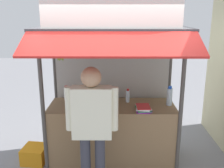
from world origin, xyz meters
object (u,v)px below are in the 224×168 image
object	(u,v)px
water_bottle_mid_right	(128,96)
banana_bunch_leftmost	(156,51)
water_bottle_far_right	(66,93)
vendor_person	(92,121)
water_bottle_front_right	(169,96)
magazine_stack_mid_left	(143,108)
water_bottle_front_left	(100,93)
plastic_crate	(35,154)
banana_bunch_inner_right	(60,54)
magazine_stack_left	(75,108)

from	to	relation	value
water_bottle_mid_right	banana_bunch_leftmost	world-z (taller)	banana_bunch_leftmost
water_bottle_far_right	vendor_person	distance (m)	1.18
water_bottle_mid_right	water_bottle_front_right	bearing A→B (deg)	-12.18
magazine_stack_mid_left	water_bottle_front_left	bearing A→B (deg)	146.24
banana_bunch_leftmost	plastic_crate	distance (m)	2.60
water_bottle_mid_right	magazine_stack_mid_left	xyz separation A→B (m)	(0.22, -0.37, -0.07)
banana_bunch_inner_right	plastic_crate	bearing A→B (deg)	144.61
water_bottle_front_left	magazine_stack_left	xyz separation A→B (m)	(-0.35, -0.43, -0.10)
water_bottle_front_right	vendor_person	distance (m)	1.42
magazine_stack_left	banana_bunch_leftmost	bearing A→B (deg)	-13.98
water_bottle_far_right	banana_bunch_inner_right	world-z (taller)	banana_bunch_inner_right
water_bottle_far_right	plastic_crate	xyz separation A→B (m)	(-0.51, -0.30, -0.96)
magazine_stack_mid_left	magazine_stack_left	xyz separation A→B (m)	(-1.02, 0.02, -0.01)
water_bottle_front_right	vendor_person	xyz separation A→B (m)	(-1.15, -0.82, -0.06)
water_bottle_front_left	plastic_crate	xyz separation A→B (m)	(-1.07, -0.29, -0.97)
water_bottle_far_right	banana_bunch_leftmost	distance (m)	1.73
magazine_stack_mid_left	banana_bunch_leftmost	world-z (taller)	banana_bunch_leftmost
magazine_stack_mid_left	water_bottle_mid_right	bearing A→B (deg)	120.27
vendor_person	banana_bunch_leftmost	bearing A→B (deg)	-158.40
water_bottle_far_right	plastic_crate	distance (m)	1.13
water_bottle_far_right	plastic_crate	size ratio (longest dim) A/B	0.65
vendor_person	plastic_crate	distance (m)	1.58
water_bottle_mid_right	banana_bunch_leftmost	distance (m)	1.09
water_bottle_far_right	water_bottle_mid_right	size ratio (longest dim) A/B	1.10
water_bottle_mid_right	plastic_crate	xyz separation A→B (m)	(-1.53, -0.21, -0.95)
banana_bunch_leftmost	plastic_crate	size ratio (longest dim) A/B	0.64
water_bottle_front_right	water_bottle_far_right	size ratio (longest dim) A/B	1.28
water_bottle_far_right	banana_bunch_leftmost	world-z (taller)	banana_bunch_leftmost
water_bottle_front_left	water_bottle_front_right	size ratio (longest dim) A/B	0.85
plastic_crate	banana_bunch_leftmost	bearing A→B (deg)	-12.84
water_bottle_far_right	banana_bunch_inner_right	xyz separation A→B (m)	(0.09, -0.72, 0.77)
magazine_stack_mid_left	banana_bunch_inner_right	size ratio (longest dim) A/B	1.06
banana_bunch_leftmost	banana_bunch_inner_right	distance (m)	1.26
banana_bunch_leftmost	vendor_person	size ratio (longest dim) A/B	0.14
magazine_stack_left	banana_bunch_leftmost	world-z (taller)	banana_bunch_leftmost
water_bottle_front_left	water_bottle_far_right	xyz separation A→B (m)	(-0.56, 0.01, -0.01)
water_bottle_far_right	magazine_stack_left	bearing A→B (deg)	-63.74
magazine_stack_mid_left	banana_bunch_leftmost	distance (m)	0.94
banana_bunch_leftmost	water_bottle_mid_right	bearing A→B (deg)	117.00
water_bottle_mid_right	magazine_stack_left	size ratio (longest dim) A/B	0.69
water_bottle_far_right	magazine_stack_left	world-z (taller)	water_bottle_far_right
water_bottle_front_left	magazine_stack_mid_left	bearing A→B (deg)	-33.76
banana_bunch_inner_right	vendor_person	world-z (taller)	banana_bunch_inner_right
water_bottle_front_left	water_bottle_far_right	world-z (taller)	water_bottle_front_left
water_bottle_front_left	water_bottle_far_right	size ratio (longest dim) A/B	1.09
water_bottle_front_right	magazine_stack_mid_left	world-z (taller)	water_bottle_front_right
plastic_crate	water_bottle_mid_right	bearing A→B (deg)	7.80
water_bottle_front_left	banana_bunch_leftmost	bearing A→B (deg)	-42.34
banana_bunch_inner_right	magazine_stack_mid_left	bearing A→B (deg)	12.84
water_bottle_front_left	magazine_stack_left	world-z (taller)	water_bottle_front_left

